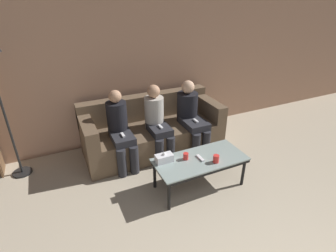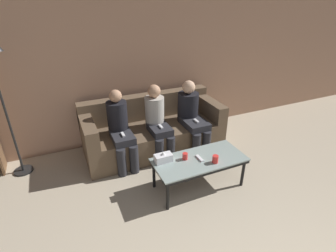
{
  "view_description": "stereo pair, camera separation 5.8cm",
  "coord_description": "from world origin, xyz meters",
  "px_view_note": "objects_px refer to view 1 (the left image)",
  "views": [
    {
      "loc": [
        -1.35,
        -0.0,
        2.31
      ],
      "look_at": [
        0.0,
        2.9,
        0.68
      ],
      "focal_mm": 28.0,
      "sensor_mm": 36.0,
      "label": 1
    },
    {
      "loc": [
        -1.3,
        -0.03,
        2.31
      ],
      "look_at": [
        0.0,
        2.9,
        0.68
      ],
      "focal_mm": 28.0,
      "sensor_mm": 36.0,
      "label": 2
    }
  ],
  "objects_px": {
    "game_remote": "(200,158)",
    "cup_near_right": "(186,156)",
    "seated_person_left_end": "(120,128)",
    "standing_lamp": "(2,100)",
    "tissue_box": "(164,158)",
    "seated_person_mid_right": "(191,114)",
    "seated_person_mid_left": "(157,120)",
    "cup_near_left": "(216,159)",
    "coffee_table": "(200,161)",
    "couch": "(152,131)"
  },
  "relations": [
    {
      "from": "cup_near_left",
      "to": "seated_person_mid_right",
      "type": "bearing_deg",
      "value": 77.16
    },
    {
      "from": "couch",
      "to": "standing_lamp",
      "type": "relative_size",
      "value": 1.2
    },
    {
      "from": "cup_near_left",
      "to": "coffee_table",
      "type": "bearing_deg",
      "value": 133.16
    },
    {
      "from": "couch",
      "to": "cup_near_right",
      "type": "bearing_deg",
      "value": -88.98
    },
    {
      "from": "tissue_box",
      "to": "seated_person_left_end",
      "type": "height_order",
      "value": "seated_person_left_end"
    },
    {
      "from": "coffee_table",
      "to": "seated_person_mid_right",
      "type": "height_order",
      "value": "seated_person_mid_right"
    },
    {
      "from": "game_remote",
      "to": "seated_person_left_end",
      "type": "height_order",
      "value": "seated_person_left_end"
    },
    {
      "from": "tissue_box",
      "to": "seated_person_left_end",
      "type": "xyz_separation_m",
      "value": [
        -0.33,
        0.81,
        0.11
      ]
    },
    {
      "from": "cup_near_left",
      "to": "seated_person_mid_left",
      "type": "height_order",
      "value": "seated_person_mid_left"
    },
    {
      "from": "cup_near_left",
      "to": "seated_person_mid_right",
      "type": "relative_size",
      "value": 0.09
    },
    {
      "from": "standing_lamp",
      "to": "seated_person_mid_right",
      "type": "relative_size",
      "value": 1.64
    },
    {
      "from": "coffee_table",
      "to": "seated_person_left_end",
      "type": "distance_m",
      "value": 1.24
    },
    {
      "from": "seated_person_mid_right",
      "to": "coffee_table",
      "type": "bearing_deg",
      "value": -112.15
    },
    {
      "from": "couch",
      "to": "seated_person_mid_right",
      "type": "bearing_deg",
      "value": -21.16
    },
    {
      "from": "tissue_box",
      "to": "seated_person_mid_right",
      "type": "distance_m",
      "value": 1.16
    },
    {
      "from": "coffee_table",
      "to": "seated_person_mid_right",
      "type": "distance_m",
      "value": 1.04
    },
    {
      "from": "game_remote",
      "to": "standing_lamp",
      "type": "relative_size",
      "value": 0.08
    },
    {
      "from": "coffee_table",
      "to": "couch",
      "type": "bearing_deg",
      "value": 99.28
    },
    {
      "from": "game_remote",
      "to": "seated_person_mid_left",
      "type": "bearing_deg",
      "value": 101.32
    },
    {
      "from": "game_remote",
      "to": "cup_near_right",
      "type": "bearing_deg",
      "value": 157.64
    },
    {
      "from": "cup_near_left",
      "to": "tissue_box",
      "type": "bearing_deg",
      "value": 153.99
    },
    {
      "from": "standing_lamp",
      "to": "seated_person_mid_left",
      "type": "bearing_deg",
      "value": -10.45
    },
    {
      "from": "tissue_box",
      "to": "couch",
      "type": "bearing_deg",
      "value": 76.42
    },
    {
      "from": "tissue_box",
      "to": "standing_lamp",
      "type": "height_order",
      "value": "standing_lamp"
    },
    {
      "from": "couch",
      "to": "cup_near_left",
      "type": "relative_size",
      "value": 22.07
    },
    {
      "from": "standing_lamp",
      "to": "cup_near_right",
      "type": "bearing_deg",
      "value": -32.33
    },
    {
      "from": "tissue_box",
      "to": "standing_lamp",
      "type": "xyz_separation_m",
      "value": [
        -1.7,
        1.18,
        0.64
      ]
    },
    {
      "from": "couch",
      "to": "seated_person_left_end",
      "type": "bearing_deg",
      "value": -159.12
    },
    {
      "from": "standing_lamp",
      "to": "seated_person_left_end",
      "type": "xyz_separation_m",
      "value": [
        1.37,
        -0.36,
        -0.53
      ]
    },
    {
      "from": "coffee_table",
      "to": "seated_person_mid_right",
      "type": "bearing_deg",
      "value": 67.85
    },
    {
      "from": "game_remote",
      "to": "standing_lamp",
      "type": "height_order",
      "value": "standing_lamp"
    },
    {
      "from": "cup_near_right",
      "to": "seated_person_left_end",
      "type": "bearing_deg",
      "value": 124.13
    },
    {
      "from": "coffee_table",
      "to": "seated_person_left_end",
      "type": "relative_size",
      "value": 1.05
    },
    {
      "from": "couch",
      "to": "game_remote",
      "type": "bearing_deg",
      "value": -80.72
    },
    {
      "from": "couch",
      "to": "seated_person_mid_right",
      "type": "distance_m",
      "value": 0.68
    },
    {
      "from": "couch",
      "to": "seated_person_mid_left",
      "type": "relative_size",
      "value": 1.96
    },
    {
      "from": "cup_near_right",
      "to": "seated_person_left_end",
      "type": "height_order",
      "value": "seated_person_left_end"
    },
    {
      "from": "seated_person_left_end",
      "to": "seated_person_mid_right",
      "type": "distance_m",
      "value": 1.15
    },
    {
      "from": "tissue_box",
      "to": "seated_person_mid_right",
      "type": "relative_size",
      "value": 0.2
    },
    {
      "from": "tissue_box",
      "to": "standing_lamp",
      "type": "distance_m",
      "value": 2.16
    },
    {
      "from": "cup_near_left",
      "to": "game_remote",
      "type": "relative_size",
      "value": 0.66
    },
    {
      "from": "couch",
      "to": "tissue_box",
      "type": "xyz_separation_m",
      "value": [
        -0.25,
        -1.03,
        0.17
      ]
    },
    {
      "from": "cup_near_right",
      "to": "seated_person_left_end",
      "type": "xyz_separation_m",
      "value": [
        -0.6,
        0.88,
        0.11
      ]
    },
    {
      "from": "couch",
      "to": "seated_person_mid_right",
      "type": "xyz_separation_m",
      "value": [
        0.58,
        -0.22,
        0.28
      ]
    },
    {
      "from": "seated_person_left_end",
      "to": "seated_person_mid_left",
      "type": "height_order",
      "value": "seated_person_left_end"
    },
    {
      "from": "couch",
      "to": "tissue_box",
      "type": "bearing_deg",
      "value": -103.58
    },
    {
      "from": "seated_person_mid_right",
      "to": "seated_person_mid_left",
      "type": "bearing_deg",
      "value": 179.14
    },
    {
      "from": "couch",
      "to": "seated_person_mid_right",
      "type": "relative_size",
      "value": 1.97
    },
    {
      "from": "standing_lamp",
      "to": "couch",
      "type": "bearing_deg",
      "value": -4.24
    },
    {
      "from": "game_remote",
      "to": "seated_person_mid_left",
      "type": "height_order",
      "value": "seated_person_mid_left"
    }
  ]
}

